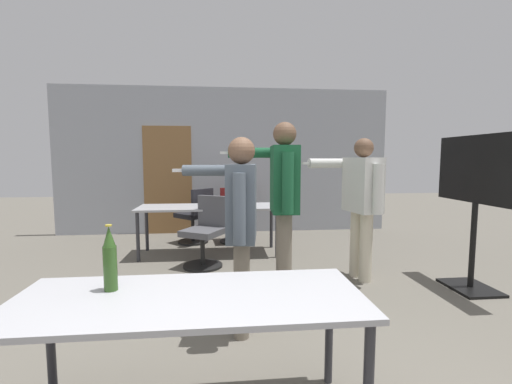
{
  "coord_description": "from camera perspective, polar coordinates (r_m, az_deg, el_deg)",
  "views": [
    {
      "loc": [
        -0.08,
        -1.5,
        1.44
      ],
      "look_at": [
        0.27,
        1.92,
        1.1
      ],
      "focal_mm": 24.0,
      "sensor_mm": 36.0,
      "label": 1
    }
  ],
  "objects": [
    {
      "name": "tv_screen",
      "position": [
        4.37,
        32.83,
        -0.01
      ],
      "size": [
        0.44,
        1.21,
        1.69
      ],
      "rotation": [
        0.0,
        0.0,
        -1.57
      ],
      "color": "black",
      "rests_on": "ground_plane"
    },
    {
      "name": "conference_table_far",
      "position": [
        5.17,
        -7.8,
        -3.06
      ],
      "size": [
        2.08,
        0.7,
        0.73
      ],
      "color": "#A8A8AD",
      "rests_on": "ground_plane"
    },
    {
      "name": "person_left_plaid",
      "position": [
        4.2,
        17.14,
        -0.66
      ],
      "size": [
        0.86,
        0.7,
        1.67
      ],
      "rotation": [
        0.0,
        0.0,
        1.75
      ],
      "color": "beige",
      "rests_on": "ground_plane"
    },
    {
      "name": "office_chair_side_rolled",
      "position": [
        5.9,
        -10.04,
        -4.2
      ],
      "size": [
        0.68,
        0.69,
        0.94
      ],
      "rotation": [
        0.0,
        0.0,
        0.78
      ],
      "color": "black",
      "rests_on": "ground_plane"
    },
    {
      "name": "person_center_tall",
      "position": [
        3.59,
        4.48,
        0.04
      ],
      "size": [
        0.82,
        0.74,
        1.81
      ],
      "rotation": [
        0.0,
        0.0,
        1.5
      ],
      "color": "slate",
      "rests_on": "ground_plane"
    },
    {
      "name": "person_far_watching",
      "position": [
        2.76,
        -2.67,
        -4.1
      ],
      "size": [
        0.72,
        0.65,
        1.61
      ],
      "rotation": [
        0.0,
        0.0,
        1.44
      ],
      "color": "slate",
      "rests_on": "ground_plane"
    },
    {
      "name": "office_chair_mid_tucked",
      "position": [
        4.67,
        -8.41,
        -6.87
      ],
      "size": [
        0.65,
        0.67,
        0.93
      ],
      "rotation": [
        0.0,
        0.0,
        2.62
      ],
      "color": "black",
      "rests_on": "ground_plane"
    },
    {
      "name": "conference_table_near",
      "position": [
        1.91,
        -10.93,
        -18.62
      ],
      "size": [
        1.8,
        0.71,
        0.73
      ],
      "color": "#A8A8AD",
      "rests_on": "ground_plane"
    },
    {
      "name": "beer_bottle",
      "position": [
        2.02,
        -23.17,
        -10.32
      ],
      "size": [
        0.07,
        0.07,
        0.36
      ],
      "color": "#2D511E",
      "rests_on": "conference_table_near"
    },
    {
      "name": "office_chair_far_left",
      "position": [
        5.97,
        -3.66,
        -4.14
      ],
      "size": [
        0.52,
        0.57,
        0.92
      ],
      "rotation": [
        0.0,
        0.0,
        3.25
      ],
      "color": "black",
      "rests_on": "ground_plane"
    },
    {
      "name": "back_wall",
      "position": [
        6.69,
        -5.33,
        5.1
      ],
      "size": [
        6.39,
        0.12,
        2.78
      ],
      "color": "#A3A8B2",
      "rests_on": "ground_plane"
    }
  ]
}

